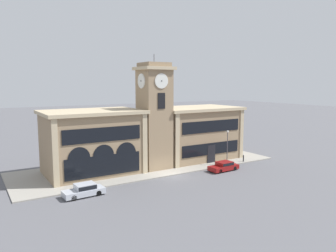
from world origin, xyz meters
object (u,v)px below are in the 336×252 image
object	(u,v)px
bollard	(243,158)
parked_car_near	(84,190)
parked_car_mid	(224,166)
street_lamp	(227,142)

from	to	relation	value
bollard	parked_car_near	bearing A→B (deg)	-175.40
parked_car_mid	street_lamp	world-z (taller)	street_lamp
street_lamp	parked_car_near	bearing A→B (deg)	-174.64
parked_car_mid	street_lamp	size ratio (longest dim) A/B	0.88
parked_car_near	street_lamp	size ratio (longest dim) A/B	0.88
street_lamp	bollard	size ratio (longest dim) A/B	4.94
parked_car_near	bollard	distance (m)	26.44
street_lamp	bollard	xyz separation A→B (m)	(3.42, -0.03, -2.97)
parked_car_mid	parked_car_near	bearing A→B (deg)	-2.62
parked_car_near	street_lamp	distance (m)	23.21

